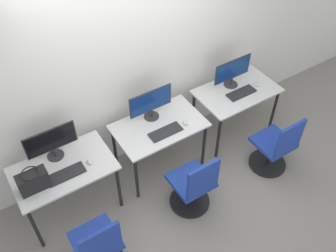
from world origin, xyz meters
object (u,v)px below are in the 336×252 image
object	(u,v)px
mouse_center	(186,123)
mouse_right	(256,84)
monitor_left	(51,142)
keyboard_left	(66,174)
keyboard_right	(241,93)
mouse_left	(90,161)
office_chair_center	(194,187)
handbag	(33,181)
monitor_center	(151,103)
office_chair_right	(275,148)
keyboard_center	(166,132)
monitor_right	(232,71)
office_chair_left	(99,248)

from	to	relation	value
mouse_center	mouse_right	distance (m)	1.20
monitor_left	keyboard_left	size ratio (longest dim) A/B	1.40
keyboard_right	mouse_left	bearing A→B (deg)	-179.87
office_chair_center	handbag	world-z (taller)	handbag
keyboard_left	mouse_left	bearing A→B (deg)	4.49
keyboard_left	keyboard_right	xyz separation A→B (m)	(2.39, 0.03, 0.00)
monitor_center	mouse_center	xyz separation A→B (m)	(0.28, -0.32, -0.20)
keyboard_left	office_chair_right	xyz separation A→B (m)	(2.39, -0.70, -0.38)
mouse_left	keyboard_right	distance (m)	2.12
mouse_center	office_chair_right	xyz separation A→B (m)	(0.92, -0.65, -0.39)
mouse_left	keyboard_center	world-z (taller)	mouse_left
keyboard_center	monitor_right	distance (m)	1.24
keyboard_left	mouse_right	size ratio (longest dim) A/B	4.40
mouse_left	keyboard_center	distance (m)	0.92
office_chair_center	monitor_left	bearing A→B (deg)	141.92
monitor_left	handbag	distance (m)	0.45
keyboard_center	office_chair_center	distance (m)	0.70
monitor_right	handbag	world-z (taller)	monitor_right
monitor_center	monitor_right	world-z (taller)	same
keyboard_left	keyboard_right	world-z (taller)	same
monitor_right	keyboard_right	world-z (taller)	monitor_right
keyboard_center	keyboard_right	distance (m)	1.20
mouse_center	office_chair_center	size ratio (longest dim) A/B	0.10
mouse_left	keyboard_left	bearing A→B (deg)	-175.51
office_chair_left	office_chair_center	xyz separation A→B (m)	(1.22, 0.09, 0.00)
office_chair_right	monitor_left	bearing A→B (deg)	157.19
monitor_left	keyboard_left	distance (m)	0.37
mouse_center	monitor_right	bearing A→B (deg)	17.32
keyboard_left	mouse_center	world-z (taller)	mouse_center
office_chair_left	monitor_right	bearing A→B (deg)	21.74
handbag	monitor_right	bearing A→B (deg)	4.98
handbag	mouse_left	bearing A→B (deg)	1.46
monitor_left	office_chair_center	bearing A→B (deg)	-38.08
office_chair_center	keyboard_right	bearing A→B (deg)	28.73
mouse_right	office_chair_right	bearing A→B (deg)	-110.59
monitor_left	monitor_right	size ratio (longest dim) A/B	1.00
office_chair_center	mouse_right	xyz separation A→B (m)	(1.48, 0.68, 0.39)
mouse_left	office_chair_center	distance (m)	1.19
mouse_center	monitor_right	world-z (taller)	monitor_right
mouse_left	office_chair_right	world-z (taller)	office_chair_right
monitor_center	office_chair_right	size ratio (longest dim) A/B	0.62
keyboard_left	keyboard_right	size ratio (longest dim) A/B	1.00
keyboard_center	handbag	xyz separation A→B (m)	(-1.51, 0.05, 0.11)
keyboard_center	handbag	size ratio (longest dim) A/B	1.32
office_chair_left	monitor_center	xyz separation A→B (m)	(1.22, 1.00, 0.59)
office_chair_left	handbag	xyz separation A→B (m)	(-0.30, 0.73, 0.49)
monitor_center	mouse_right	world-z (taller)	monitor_center
monitor_center	office_chair_left	bearing A→B (deg)	-140.64
mouse_left	office_chair_right	xyz separation A→B (m)	(2.12, -0.72, -0.39)
monitor_left	monitor_center	bearing A→B (deg)	-1.39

